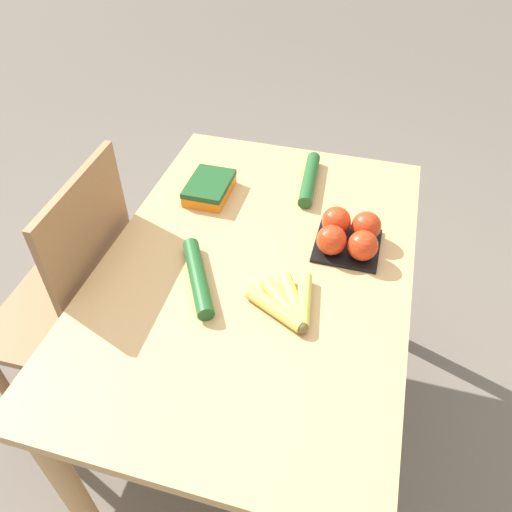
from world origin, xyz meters
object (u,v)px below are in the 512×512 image
Objects in this scene: chair at (78,307)px; tomato_pack at (349,235)px; banana_bunch at (289,304)px; cucumber_far at (198,277)px; cucumber_near at (310,179)px; carrot_bag at (209,187)px.

chair is 5.76× the size of tomato_pack.
chair reaches higher than banana_bunch.
chair is 0.51m from cucumber_far.
chair is 0.83m from cucumber_near.
cucumber_near is at bearing 31.00° from tomato_pack.
banana_bunch is at bearing -138.89° from carrot_bag.
banana_bunch is 1.05× the size of carrot_bag.
chair reaches higher than carrot_bag.
tomato_pack reaches higher than carrot_bag.
chair is 5.91× the size of carrot_bag.
cucumber_far is at bearing -164.97° from carrot_bag.
chair is 4.11× the size of cucumber_far.
carrot_bag reaches higher than banana_bunch.
chair is at bearing 105.11° from tomato_pack.
banana_bunch is 0.73× the size of cucumber_far.
carrot_bag is at bearing 41.11° from banana_bunch.
tomato_pack is at bearing -21.62° from banana_bunch.
chair is 0.55m from carrot_bag.
tomato_pack reaches higher than banana_bunch.
chair is at bearing 86.30° from cucumber_far.
chair is 0.73m from banana_bunch.
tomato_pack is (0.21, -0.78, 0.30)m from chair.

